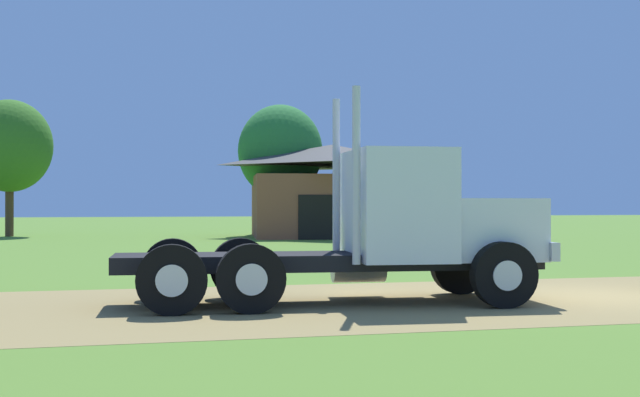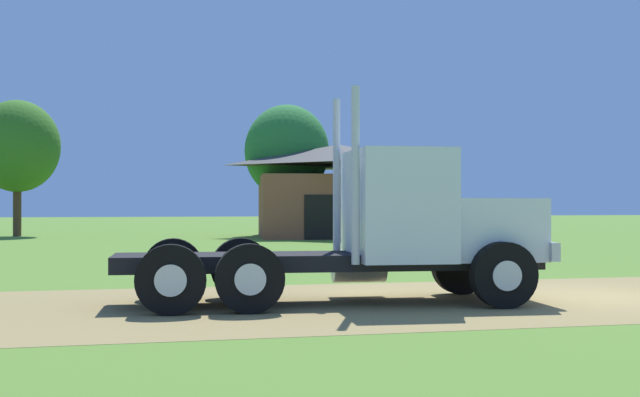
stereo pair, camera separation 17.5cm
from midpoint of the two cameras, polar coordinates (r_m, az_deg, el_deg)
The scene contains 6 objects.
ground_plane at distance 17.04m, azimuth 18.10°, elevation -6.29°, with size 200.00×200.00×0.00m, color #547C2A.
dirt_track at distance 17.04m, azimuth 18.10°, elevation -6.27°, with size 120.00×6.97×0.01m, color olive.
truck_foreground_white at distance 15.11m, azimuth 4.50°, elevation -2.20°, with size 7.70×3.08×3.74m.
shed_building at distance 44.89m, azimuth 0.71°, elevation 0.43°, with size 9.74×9.07×4.93m.
tree_left at distance 48.33m, azimuth -20.40°, elevation 3.35°, with size 4.53×4.53×7.37m.
tree_mid at distance 46.83m, azimuth -2.82°, elevation 3.21°, with size 4.70×4.70×7.28m.
Camera 1 is at (-9.14, -14.31, 1.77)m, focal length 47.19 mm.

